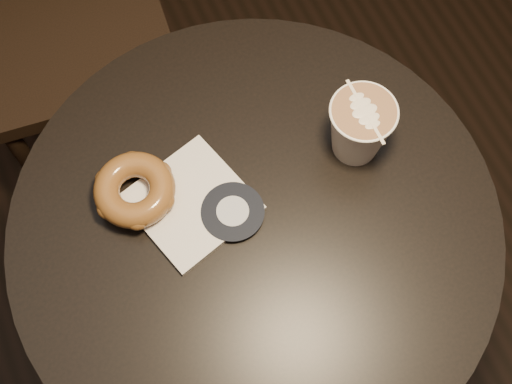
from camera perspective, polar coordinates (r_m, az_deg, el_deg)
cafe_table at (r=1.19m, az=-0.07°, el=-5.90°), size 0.70×0.70×0.75m
pastry_bag at (r=1.01m, az=-5.20°, el=-0.87°), size 0.19×0.19×0.01m
doughnut at (r=1.01m, az=-9.70°, el=0.18°), size 0.12×0.12×0.04m
latte_cup at (r=1.01m, az=8.25°, el=5.00°), size 0.10×0.10×0.11m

